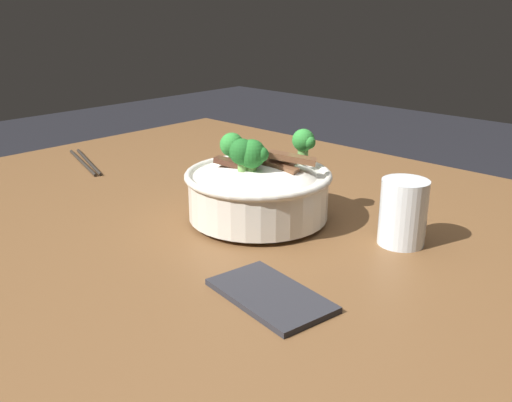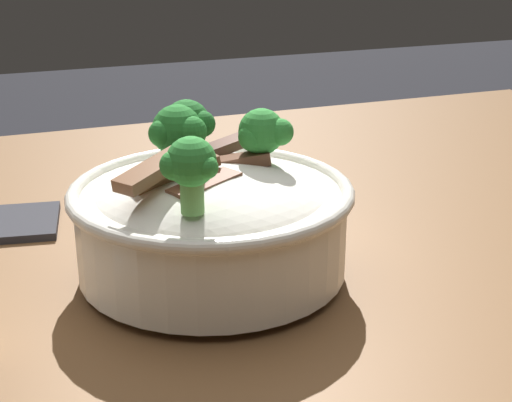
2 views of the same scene
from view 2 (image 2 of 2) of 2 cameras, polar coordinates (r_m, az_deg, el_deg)
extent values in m
cube|color=brown|center=(0.71, 0.70, -6.61)|extent=(1.35, 1.06, 0.05)
cube|color=brown|center=(1.51, 16.00, -8.43)|extent=(0.09, 0.09, 0.73)
cylinder|color=silver|center=(0.69, -3.34, -5.12)|extent=(0.11, 0.11, 0.01)
cylinder|color=silver|center=(0.67, -3.41, -2.04)|extent=(0.23, 0.23, 0.07)
torus|color=silver|center=(0.66, -3.47, 0.86)|extent=(0.25, 0.25, 0.01)
ellipsoid|color=white|center=(0.66, -3.45, -0.02)|extent=(0.21, 0.21, 0.07)
cube|color=brown|center=(0.63, -4.65, 1.70)|extent=(0.04, 0.05, 0.01)
cube|color=brown|center=(0.63, -6.07, 2.09)|extent=(0.08, 0.04, 0.02)
cube|color=#4C2B1E|center=(0.69, -3.25, 3.77)|extent=(0.08, 0.04, 0.02)
cube|color=brown|center=(0.61, -7.46, 2.40)|extent=(0.08, 0.06, 0.02)
cube|color=brown|center=(0.67, -1.22, 2.95)|extent=(0.06, 0.04, 0.02)
cube|color=brown|center=(0.62, -3.82, 1.17)|extent=(0.07, 0.05, 0.01)
cylinder|color=#5B9947|center=(0.57, -4.77, 0.44)|extent=(0.02, 0.02, 0.03)
sphere|color=#2D8433|center=(0.56, -4.85, 2.94)|extent=(0.04, 0.04, 0.04)
sphere|color=#2D8433|center=(0.56, -6.08, 2.65)|extent=(0.02, 0.02, 0.02)
sphere|color=#2D8433|center=(0.55, -3.69, 2.51)|extent=(0.02, 0.02, 0.02)
cylinder|color=#7AB256|center=(0.69, -5.11, 3.75)|extent=(0.02, 0.02, 0.02)
sphere|color=#1E6023|center=(0.68, -5.18, 5.78)|extent=(0.04, 0.04, 0.04)
sphere|color=#1E6023|center=(0.67, -6.23, 5.59)|extent=(0.02, 0.02, 0.02)
sphere|color=#1E6023|center=(0.67, -4.02, 5.74)|extent=(0.02, 0.02, 0.02)
cylinder|color=#6BA84C|center=(0.67, -5.77, 3.24)|extent=(0.02, 0.02, 0.02)
sphere|color=#237028|center=(0.67, -5.84, 5.22)|extent=(0.05, 0.05, 0.05)
sphere|color=#237028|center=(0.66, -7.00, 5.01)|extent=(0.02, 0.02, 0.02)
sphere|color=#237028|center=(0.66, -4.82, 5.17)|extent=(0.03, 0.03, 0.03)
cylinder|color=#5B9947|center=(0.67, 0.73, 3.36)|extent=(0.01, 0.01, 0.02)
sphere|color=#2D8433|center=(0.67, 0.74, 5.23)|extent=(0.04, 0.04, 0.04)
sphere|color=#2D8433|center=(0.66, -0.21, 4.81)|extent=(0.03, 0.03, 0.03)
sphere|color=#2D8433|center=(0.66, 1.87, 5.11)|extent=(0.02, 0.02, 0.02)
camera|label=1|loc=(1.31, -41.90, 17.96)|focal=39.33mm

